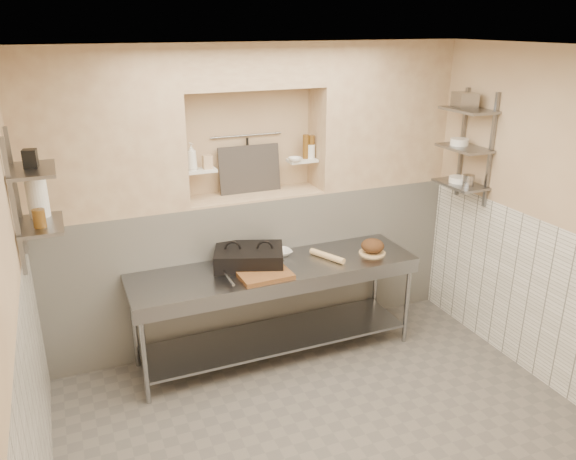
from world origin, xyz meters
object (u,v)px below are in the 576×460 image
mixing_bowl (281,253)px  rolling_pin (327,256)px  bottle_soap (192,157)px  jug_left (37,197)px  bowl_alcove (295,159)px  panini_press (249,257)px  bread_loaf (373,246)px  prep_table (276,293)px  cutting_board (265,275)px

mixing_bowl → rolling_pin: size_ratio=0.51×
bottle_soap → jug_left: 1.38m
bowl_alcove → jug_left: size_ratio=0.43×
panini_press → bread_loaf: 1.18m
jug_left → prep_table: bearing=-1.0°
jug_left → rolling_pin: bearing=-1.1°
prep_table → panini_press: (-0.21, 0.12, 0.34)m
panini_press → rolling_pin: 0.73m
mixing_bowl → rolling_pin: bearing=-35.3°
cutting_board → bread_loaf: (1.12, 0.10, 0.06)m
cutting_board → rolling_pin: size_ratio=1.17×
bottle_soap → jug_left: (-1.27, -0.53, -0.07)m
cutting_board → bread_loaf: bread_loaf is taller
panini_press → cutting_board: bearing=-60.2°
panini_press → jug_left: jug_left is taller
bowl_alcove → jug_left: 2.29m
bowl_alcove → rolling_pin: bearing=-78.8°
bread_loaf → jug_left: 2.90m
prep_table → bread_loaf: (0.95, -0.06, 0.34)m
panini_press → mixing_bowl: (0.36, 0.12, -0.06)m
panini_press → bottle_soap: bearing=149.8°
prep_table → rolling_pin: (0.50, -0.01, 0.29)m
bread_loaf → bottle_soap: bottle_soap is taller
panini_press → bread_loaf: bearing=11.5°
panini_press → jug_left: size_ratio=2.43×
prep_table → panini_press: bearing=150.0°
bottle_soap → jug_left: bottle_soap is taller
prep_table → rolling_pin: size_ratio=6.91×
cutting_board → mixing_bowl: bearing=52.0°
mixing_bowl → bread_loaf: (0.80, -0.30, 0.06)m
rolling_pin → bottle_soap: size_ratio=1.55×
prep_table → cutting_board: 0.36m
panini_press → cutting_board: panini_press is taller
bottle_soap → panini_press: bearing=-50.5°
bottle_soap → bowl_alcove: bottle_soap is taller
panini_press → bread_loaf: panini_press is taller
cutting_board → rolling_pin: 0.68m
rolling_pin → bread_loaf: size_ratio=1.73×
bowl_alcove → panini_press: bearing=-147.6°
prep_table → jug_left: (-1.84, 0.03, 1.12)m
prep_table → mixing_bowl: bearing=58.0°
prep_table → cutting_board: size_ratio=5.89×
prep_table → bottle_soap: size_ratio=10.68×
bowl_alcove → jug_left: jug_left is taller
prep_table → rolling_pin: bearing=-1.4°
cutting_board → bottle_soap: 1.24m
bottle_soap → cutting_board: bearing=-60.4°
panini_press → jug_left: (-1.63, -0.09, 0.78)m
panini_press → jug_left: bearing=-156.5°
mixing_bowl → bowl_alcove: (0.25, 0.27, 0.81)m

